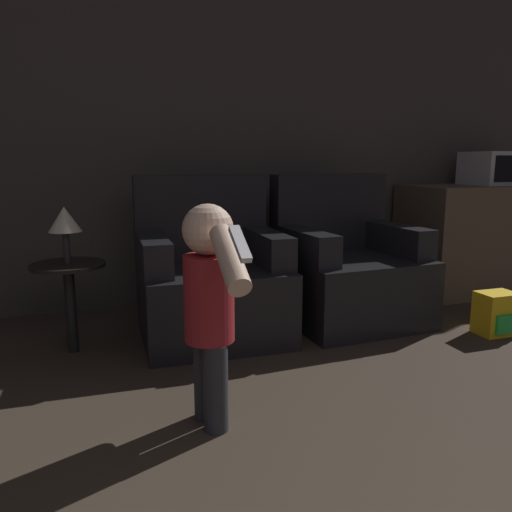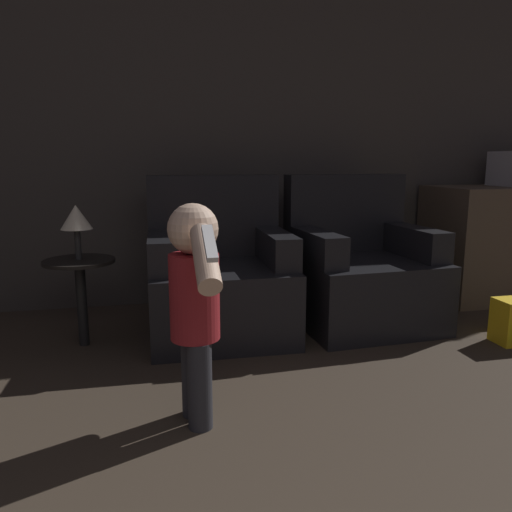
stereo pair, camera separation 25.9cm
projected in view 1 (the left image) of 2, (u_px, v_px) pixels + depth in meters
wall_back at (190, 132)px, 3.72m from camera, size 8.40×0.05×2.60m
armchair_left at (210, 281)px, 3.15m from camera, size 0.89×0.84×1.00m
armchair_right at (347, 271)px, 3.45m from camera, size 0.92×0.87×1.00m
person_toddler at (210, 299)px, 2.00m from camera, size 0.20×0.63×0.93m
toy_backpack at (496, 314)px, 3.17m from camera, size 0.24×0.20×0.27m
kitchen_counter at (482, 238)px, 4.25m from camera, size 1.35×0.67×0.89m
microwave at (499, 168)px, 4.17m from camera, size 0.54×0.40×0.27m
side_table at (69, 281)px, 2.83m from camera, size 0.41×0.41×0.52m
lamp at (65, 221)px, 2.76m from camera, size 0.18×0.18×0.32m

